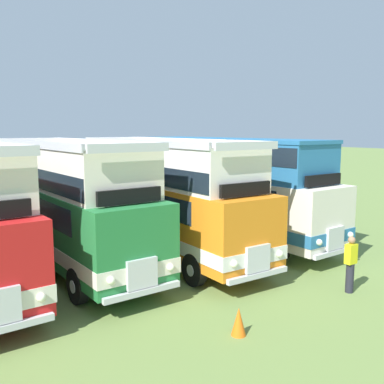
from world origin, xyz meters
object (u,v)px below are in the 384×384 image
(bus_third_in_row, at_px, (69,201))
(marshal_person, at_px, (350,264))
(bus_fifth_in_row, at_px, (226,183))
(cone_near_end, at_px, (239,322))
(bus_fourth_in_row, at_px, (163,194))

(bus_third_in_row, relative_size, marshal_person, 5.95)
(bus_fifth_in_row, relative_size, marshal_person, 6.68)
(cone_near_end, xyz_separation_m, marshal_person, (4.58, 0.22, 0.54))
(bus_third_in_row, xyz_separation_m, bus_fourth_in_row, (3.65, -0.45, 0.00))
(cone_near_end, distance_m, marshal_person, 4.61)
(bus_fourth_in_row, xyz_separation_m, cone_near_end, (-2.23, -7.17, -2.02))
(bus_third_in_row, distance_m, bus_fourth_in_row, 3.68)
(bus_fourth_in_row, bearing_deg, marshal_person, -71.34)
(bus_fourth_in_row, height_order, bus_fifth_in_row, bus_fourth_in_row)
(bus_third_in_row, xyz_separation_m, marshal_person, (6.00, -7.40, -1.47))
(bus_fifth_in_row, xyz_separation_m, marshal_person, (-1.30, -7.53, -1.59))
(bus_third_in_row, relative_size, cone_near_end, 14.95)
(bus_third_in_row, height_order, bus_fifth_in_row, bus_third_in_row)
(cone_near_end, bearing_deg, marshal_person, 2.78)
(bus_fourth_in_row, height_order, marshal_person, bus_fourth_in_row)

